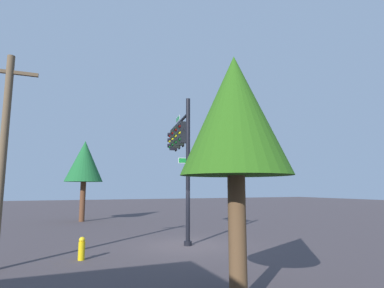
% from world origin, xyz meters
% --- Properties ---
extents(ground_plane, '(120.00, 120.00, 0.00)m').
position_xyz_m(ground_plane, '(0.00, 0.00, 0.00)').
color(ground_plane, '#433B3E').
extents(signal_pole_assembly, '(4.78, 1.35, 6.97)m').
position_xyz_m(signal_pole_assembly, '(1.87, -0.27, 4.97)').
color(signal_pole_assembly, black).
rests_on(signal_pole_assembly, ground_plane).
extents(utility_pole, '(0.25, 1.80, 7.26)m').
position_xyz_m(utility_pole, '(-1.58, 7.40, 3.79)').
color(utility_pole, brown).
rests_on(utility_pole, ground_plane).
extents(fire_hydrant, '(0.33, 0.24, 0.83)m').
position_xyz_m(fire_hydrant, '(-1.19, 4.70, 0.41)').
color(fire_hydrant, gold).
rests_on(fire_hydrant, ground_plane).
extents(tree_near, '(2.97, 2.97, 6.43)m').
position_xyz_m(tree_near, '(12.76, 3.91, 4.71)').
color(tree_near, brown).
rests_on(tree_near, ground_plane).
extents(tree_mid, '(2.62, 2.62, 5.82)m').
position_xyz_m(tree_mid, '(-7.41, 1.78, 4.30)').
color(tree_mid, brown).
rests_on(tree_mid, ground_plane).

